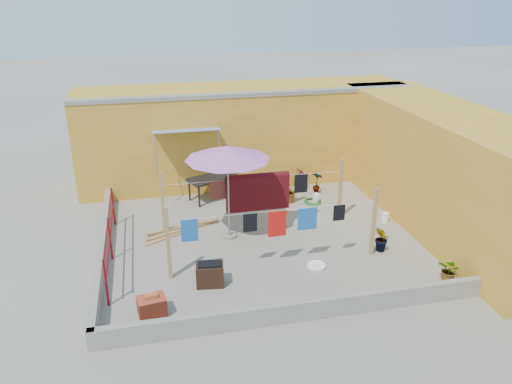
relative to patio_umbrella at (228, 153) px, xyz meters
The scene contains 21 objects.
ground 2.52m from the patio_umbrella, 21.00° to the right, with size 80.00×80.00×0.00m, color #9E998E.
wall_back 4.63m from the patio_umbrella, 73.28° to the left, with size 11.00×3.27×3.21m.
wall_right 6.07m from the patio_umbrella, ahead, with size 2.40×9.00×3.20m, color gold.
parapet_front 4.52m from the patio_umbrella, 78.15° to the right, with size 8.30×0.16×0.44m, color gray.
parapet_left 3.92m from the patio_umbrella, behind, with size 0.16×7.30×0.44m, color gray.
red_railing 3.49m from the patio_umbrella, behind, with size 0.05×4.20×1.10m.
clothesline_rig 1.63m from the patio_umbrella, 15.86° to the left, with size 5.09×2.35×1.80m.
patio_umbrella is the anchor object (origin of this frame).
outdoor_table 3.19m from the patio_umbrella, 90.72° to the left, with size 1.74×1.31×0.73m.
brick_stack 4.31m from the patio_umbrella, 124.90° to the right, with size 0.62×0.50×0.49m.
lumber_pile 2.68m from the patio_umbrella, 155.09° to the left, with size 2.13×1.14×0.13m.
brazier 3.15m from the patio_umbrella, 110.59° to the right, with size 0.66×0.48×0.55m.
white_basin 3.55m from the patio_umbrella, 48.94° to the right, with size 0.46×0.46×0.08m.
water_jug_a 5.03m from the patio_umbrella, ahead, with size 0.20×0.20×0.32m.
water_jug_b 4.14m from the patio_umbrella, 29.39° to the left, with size 0.21×0.21×0.32m.
green_hose 4.12m from the patio_umbrella, 30.18° to the left, with size 0.54×0.54×0.08m.
plant_back_a 3.58m from the patio_umbrella, 41.09° to the left, with size 0.67×0.58×0.75m, color #1F5718.
plant_back_b 4.55m from the patio_umbrella, 44.90° to the left, with size 0.41×0.41×0.72m, color #1F5718.
plant_right_a 4.59m from the patio_umbrella, 36.48° to the left, with size 0.39×0.27×0.75m, color #1F5718.
plant_right_b 4.45m from the patio_umbrella, 24.47° to the right, with size 0.39×0.31×0.71m, color #1F5718.
plant_right_c 5.95m from the patio_umbrella, 35.81° to the right, with size 0.50×0.43×0.55m, color #1F5718.
Camera 1 is at (-2.77, -11.53, 6.24)m, focal length 35.00 mm.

